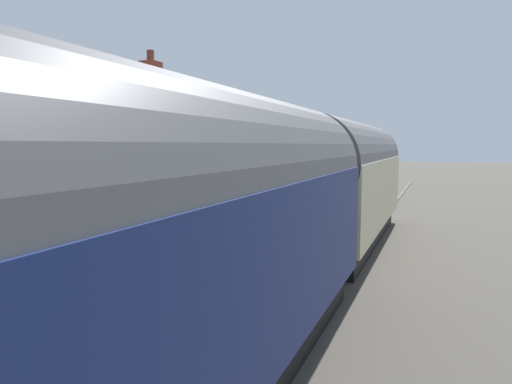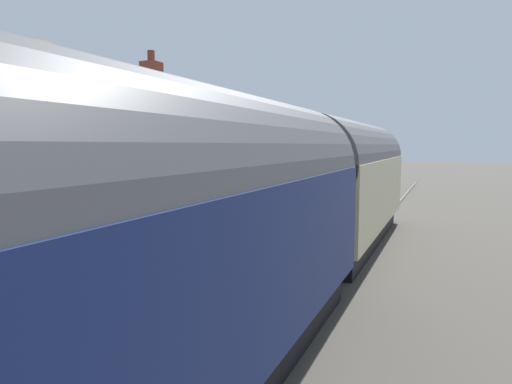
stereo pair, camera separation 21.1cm
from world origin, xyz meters
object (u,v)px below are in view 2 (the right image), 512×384
at_px(train, 307,195).
at_px(planter_edge_near, 309,182).
at_px(tree_far_right, 191,133).
at_px(tree_distant, 129,139).
at_px(tree_behind_building, 37,108).
at_px(bench_near_building, 312,177).
at_px(bench_by_lamp, 236,193).
at_px(planter_bench_left, 233,185).
at_px(lamp_post_platform, 319,141).
at_px(station_sign_board, 327,169).
at_px(station_building, 116,173).
at_px(bench_platform_end, 274,186).

distance_m(train, planter_edge_near, 14.17).
distance_m(tree_far_right, tree_distant, 7.52).
height_order(planter_edge_near, tree_behind_building, tree_behind_building).
xyz_separation_m(bench_near_building, bench_by_lamp, (-10.34, 0.32, 0.00)).
height_order(planter_bench_left, tree_distant, tree_distant).
height_order(lamp_post_platform, tree_far_right, tree_far_right).
bearing_deg(bench_by_lamp, planter_bench_left, 27.97).
relative_size(station_sign_board, tree_distant, 0.30).
bearing_deg(tree_behind_building, station_building, -110.92).
xyz_separation_m(lamp_post_platform, tree_behind_building, (-9.66, 8.77, 1.25)).
height_order(lamp_post_platform, station_sign_board, lamp_post_platform).
bearing_deg(bench_near_building, planter_edge_near, -167.80).
relative_size(planter_edge_near, tree_distant, 0.14).
relative_size(bench_near_building, planter_edge_near, 1.91).
height_order(planter_edge_near, tree_distant, tree_distant).
bearing_deg(planter_bench_left, lamp_post_platform, -81.52).
height_order(planter_bench_left, station_sign_board, station_sign_board).
bearing_deg(bench_by_lamp, bench_near_building, -1.80).
distance_m(bench_platform_end, tree_distant, 8.03).
xyz_separation_m(planter_edge_near, tree_far_right, (1.68, 8.94, 2.98)).
bearing_deg(planter_bench_left, bench_near_building, -28.22).
xyz_separation_m(planter_edge_near, tree_distant, (-5.77, 8.09, 2.42)).
bearing_deg(bench_platform_end, tree_behind_building, 137.41).
distance_m(station_building, lamp_post_platform, 12.29).
bearing_deg(tree_behind_building, bench_near_building, -26.06).
bearing_deg(tree_far_right, bench_platform_end, -124.36).
distance_m(bench_near_building, tree_distant, 11.59).
bearing_deg(tree_distant, bench_by_lamp, -104.20).
bearing_deg(planter_bench_left, bench_by_lamp, -152.03).
bearing_deg(tree_far_right, tree_distant, -173.52).
bearing_deg(train, planter_bench_left, 34.76).
distance_m(train, bench_near_building, 16.97).
distance_m(bench_by_lamp, lamp_post_platform, 6.35).
distance_m(bench_near_building, tree_behind_building, 16.42).
distance_m(bench_near_building, station_sign_board, 3.66).
bearing_deg(bench_platform_end, tree_far_right, 55.64).
bearing_deg(tree_distant, bench_platform_end, -76.77).
bearing_deg(planter_bench_left, station_sign_board, -63.73).
bearing_deg(bench_by_lamp, lamp_post_platform, -20.12).
relative_size(bench_by_lamp, station_sign_board, 0.90).
xyz_separation_m(station_building, tree_behind_building, (2.23, 5.84, 2.29)).
height_order(planter_bench_left, planter_edge_near, planter_edge_near).
relative_size(bench_near_building, tree_behind_building, 0.19).
bearing_deg(tree_behind_building, train, -99.22).
bearing_deg(planter_bench_left, tree_distant, 123.91).
xyz_separation_m(planter_bench_left, tree_far_right, (4.38, 5.42, 3.06)).
bearing_deg(tree_behind_building, tree_distant, 4.35).
bearing_deg(station_building, planter_edge_near, -7.38).
xyz_separation_m(station_building, tree_far_right, (15.58, 7.14, 1.68)).
height_order(bench_near_building, station_sign_board, station_sign_board).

